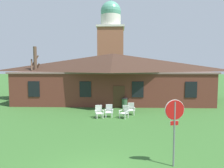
# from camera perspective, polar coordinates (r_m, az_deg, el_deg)

# --- Properties ---
(brick_building) EXTENTS (20.60, 10.40, 5.42)m
(brick_building) POSITION_cam_1_polar(r_m,az_deg,el_deg) (24.83, 0.29, 2.12)
(brick_building) COLOR brown
(brick_building) RESTS_ON ground
(dome_tower) EXTENTS (5.18, 5.18, 17.18)m
(dome_tower) POSITION_cam_1_polar(r_m,az_deg,el_deg) (41.47, -0.33, 10.14)
(dome_tower) COLOR #93563D
(dome_tower) RESTS_ON ground
(stop_sign) EXTENTS (0.79, 0.21, 2.66)m
(stop_sign) POSITION_cam_1_polar(r_m,az_deg,el_deg) (8.61, 16.54, -9.14)
(stop_sign) COLOR slate
(stop_sign) RESTS_ON ground
(lawn_chair_by_porch) EXTENTS (0.76, 0.81, 0.96)m
(lawn_chair_by_porch) POSITION_cam_1_polar(r_m,az_deg,el_deg) (16.26, -3.54, -7.37)
(lawn_chair_by_porch) COLOR silver
(lawn_chair_by_porch) RESTS_ON ground
(lawn_chair_near_door) EXTENTS (0.65, 0.67, 0.96)m
(lawn_chair_near_door) POSITION_cam_1_polar(r_m,az_deg,el_deg) (16.53, -0.79, -7.16)
(lawn_chair_near_door) COLOR white
(lawn_chair_near_door) RESTS_ON ground
(lawn_chair_left_end) EXTENTS (0.84, 0.87, 0.96)m
(lawn_chair_left_end) POSITION_cam_1_polar(r_m,az_deg,el_deg) (16.19, 3.46, -7.43)
(lawn_chair_left_end) COLOR silver
(lawn_chair_left_end) RESTS_ON ground
(lawn_chair_middle) EXTENTS (0.65, 0.67, 0.96)m
(lawn_chair_middle) POSITION_cam_1_polar(r_m,az_deg,el_deg) (17.36, 5.17, -6.60)
(lawn_chair_middle) COLOR silver
(lawn_chair_middle) RESTS_ON ground
(bare_tree_beside_building) EXTENTS (1.09, 1.22, 6.05)m
(bare_tree_beside_building) POSITION_cam_1_polar(r_m,az_deg,el_deg) (24.45, -19.99, 2.72)
(bare_tree_beside_building) COLOR brown
(bare_tree_beside_building) RESTS_ON ground
(trash_bin) EXTENTS (0.56, 0.56, 0.98)m
(trash_bin) POSITION_cam_1_polar(r_m,az_deg,el_deg) (19.80, 3.42, -5.18)
(trash_bin) COLOR #335638
(trash_bin) RESTS_ON ground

